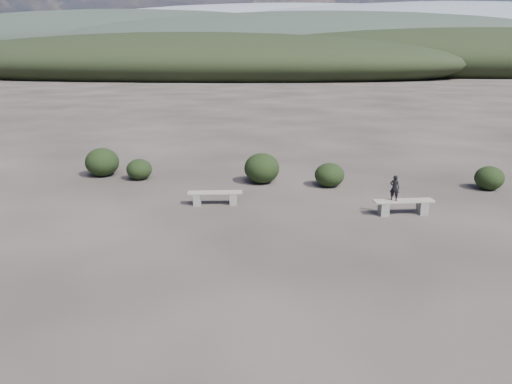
# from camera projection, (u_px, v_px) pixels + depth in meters

# --- Properties ---
(ground) EXTENTS (1200.00, 1200.00, 0.00)m
(ground) POSITION_uv_depth(u_px,v_px,m) (257.00, 279.00, 11.52)
(ground) COLOR #2C2522
(ground) RESTS_ON ground
(bench_left) EXTENTS (1.88, 0.68, 0.46)m
(bench_left) POSITION_uv_depth(u_px,v_px,m) (215.00, 197.00, 17.04)
(bench_left) COLOR slate
(bench_left) RESTS_ON ground
(bench_right) EXTENTS (1.99, 0.81, 0.49)m
(bench_right) POSITION_uv_depth(u_px,v_px,m) (403.00, 206.00, 16.01)
(bench_right) COLOR slate
(bench_right) RESTS_ON ground
(seated_person) EXTENTS (0.35, 0.29, 0.83)m
(seated_person) POSITION_uv_depth(u_px,v_px,m) (395.00, 188.00, 15.81)
(seated_person) COLOR black
(seated_person) RESTS_ON bench_right
(shrub_a) EXTENTS (1.03, 1.03, 0.84)m
(shrub_a) POSITION_uv_depth(u_px,v_px,m) (139.00, 169.00, 20.38)
(shrub_a) COLOR black
(shrub_a) RESTS_ON ground
(shrub_b) EXTENTS (1.40, 1.40, 1.20)m
(shrub_b) POSITION_uv_depth(u_px,v_px,m) (262.00, 168.00, 19.79)
(shrub_b) COLOR black
(shrub_b) RESTS_ON ground
(shrub_c) EXTENTS (1.15, 1.15, 0.92)m
(shrub_c) POSITION_uv_depth(u_px,v_px,m) (329.00, 175.00, 19.30)
(shrub_c) COLOR black
(shrub_c) RESTS_ON ground
(shrub_e) EXTENTS (1.08, 1.08, 0.90)m
(shrub_e) POSITION_uv_depth(u_px,v_px,m) (489.00, 178.00, 18.88)
(shrub_e) COLOR black
(shrub_e) RESTS_ON ground
(shrub_f) EXTENTS (1.39, 1.39, 1.18)m
(shrub_f) POSITION_uv_depth(u_px,v_px,m) (102.00, 162.00, 20.93)
(shrub_f) COLOR black
(shrub_f) RESTS_ON ground
(mountain_ridges) EXTENTS (500.00, 400.00, 56.00)m
(mountain_ridges) POSITION_uv_depth(u_px,v_px,m) (301.00, 42.00, 333.62)
(mountain_ridges) COLOR black
(mountain_ridges) RESTS_ON ground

